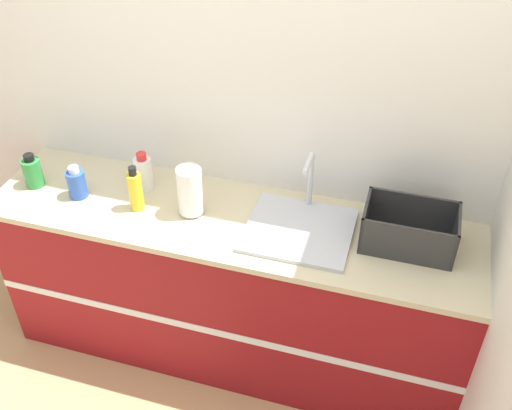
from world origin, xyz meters
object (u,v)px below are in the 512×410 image
(bottle_yellow, at_px, (135,190))
(bottle_blue, at_px, (77,183))
(paper_towel_roll, at_px, (190,191))
(bottle_white_spray, at_px, (144,173))
(bottle_green, at_px, (33,172))
(sink, at_px, (300,227))
(dish_rack, at_px, (409,232))

(bottle_yellow, xyz_separation_m, bottle_blue, (-0.30, 0.01, -0.03))
(paper_towel_roll, height_order, bottle_yellow, paper_towel_roll)
(paper_towel_roll, distance_m, bottle_white_spray, 0.31)
(bottle_yellow, relative_size, bottle_blue, 1.38)
(paper_towel_roll, bearing_deg, bottle_blue, -176.61)
(bottle_blue, bearing_deg, bottle_green, 175.71)
(bottle_white_spray, relative_size, bottle_blue, 1.19)
(bottle_blue, bearing_deg, bottle_yellow, -1.16)
(sink, xyz_separation_m, dish_rack, (0.45, 0.04, 0.05))
(dish_rack, bearing_deg, bottle_white_spray, 177.29)
(bottle_white_spray, bearing_deg, paper_towel_roll, -22.47)
(bottle_green, xyz_separation_m, bottle_white_spray, (0.51, 0.13, 0.01))
(bottle_yellow, height_order, bottle_white_spray, bottle_yellow)
(sink, height_order, bottle_green, sink)
(paper_towel_roll, height_order, bottle_blue, paper_towel_roll)
(sink, distance_m, dish_rack, 0.46)
(sink, distance_m, paper_towel_roll, 0.50)
(sink, relative_size, bottle_blue, 2.80)
(bottle_green, relative_size, bottle_blue, 1.05)
(sink, distance_m, bottle_yellow, 0.75)
(dish_rack, relative_size, bottle_green, 2.23)
(bottle_yellow, height_order, bottle_green, bottle_yellow)
(dish_rack, bearing_deg, bottle_yellow, -175.36)
(sink, xyz_separation_m, bottle_green, (-1.29, -0.03, 0.06))
(paper_towel_roll, xyz_separation_m, bottle_blue, (-0.55, -0.03, -0.05))
(paper_towel_roll, relative_size, bottle_yellow, 1.05)
(paper_towel_roll, bearing_deg, bottle_green, -178.96)
(bottle_yellow, distance_m, bottle_blue, 0.30)
(bottle_yellow, height_order, bottle_blue, bottle_yellow)
(dish_rack, bearing_deg, bottle_green, -177.61)
(sink, bearing_deg, bottle_blue, -177.44)
(sink, distance_m, bottle_green, 1.29)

